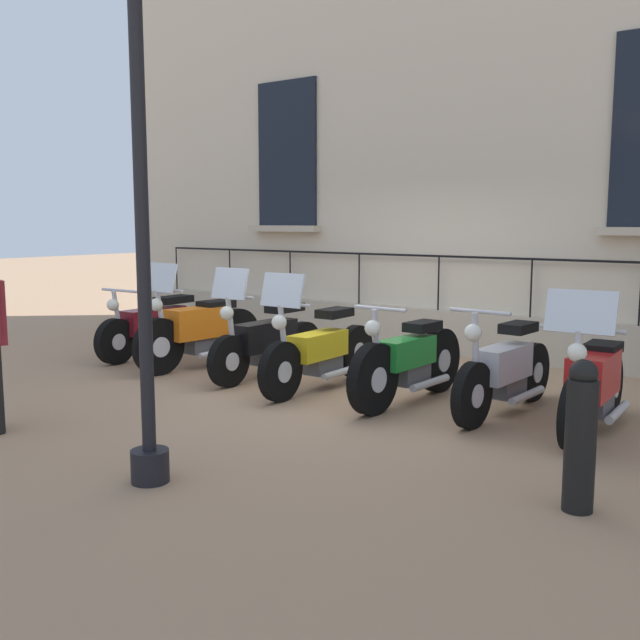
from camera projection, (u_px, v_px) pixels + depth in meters
The scene contains 11 objects.
ground_plane at pixel (338, 384), 8.47m from camera, with size 60.00×60.00×0.00m, color #9E7A5B.
building_facade at pixel (456, 70), 10.26m from camera, with size 0.82×12.89×8.23m.
motorcycle_maroon at pixel (156, 327), 10.20m from camera, with size 2.08×0.69×1.00m.
motorcycle_orange at pixel (198, 331), 9.37m from camera, with size 2.00×0.74×1.39m.
motorcycle_black at pixel (267, 342), 8.81m from camera, with size 1.99×0.60×1.37m.
motorcycle_yellow at pixel (319, 351), 8.19m from camera, with size 2.11×0.63×1.36m.
motorcycle_green at pixel (408, 363), 7.57m from camera, with size 1.99×0.61×1.06m.
motorcycle_silver at pixel (505, 372), 7.13m from camera, with size 1.97×0.61×1.09m.
motorcycle_red at pixel (594, 385), 6.48m from camera, with size 1.86×0.69×1.34m.
lamppost at pixel (137, 64), 4.91m from camera, with size 0.40×1.10×3.89m.
bollard at pixel (581, 435), 4.72m from camera, with size 0.20×0.20×1.02m.
Camera 1 is at (6.82, 4.72, 1.90)m, focal length 40.72 mm.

